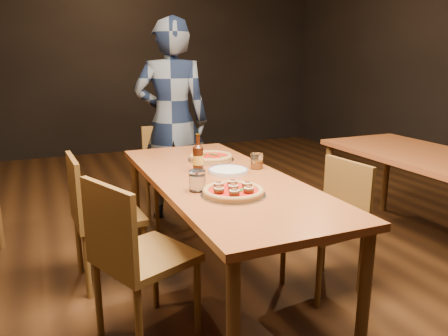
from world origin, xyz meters
name	(u,v)px	position (x,y,z in m)	size (l,w,h in m)	color
ground	(221,287)	(0.00, 0.00, 0.00)	(9.00, 9.00, 0.00)	black
table_main	(221,188)	(0.00, 0.00, 0.68)	(0.80, 2.00, 0.75)	brown
table_right	(448,169)	(1.70, -0.20, 0.68)	(0.80, 2.00, 0.75)	brown
chair_main_nw	(146,255)	(-0.55, -0.30, 0.47)	(0.44, 0.44, 0.93)	brown
chair_main_sw	(109,216)	(-0.63, 0.40, 0.45)	(0.42, 0.42, 0.91)	brown
chair_main_e	(323,225)	(0.60, -0.25, 0.43)	(0.41, 0.41, 0.87)	brown
chair_end	(171,175)	(0.04, 1.23, 0.45)	(0.42, 0.42, 0.90)	brown
pizza_meatball	(233,191)	(-0.08, -0.36, 0.77)	(0.35, 0.35, 0.06)	#B7B7BF
pizza_margherita	(211,157)	(0.11, 0.45, 0.77)	(0.33, 0.33, 0.04)	#B7B7BF
plate_stack	(228,171)	(0.08, 0.08, 0.76)	(0.25, 0.25, 0.02)	white
beer_bottle	(198,159)	(-0.09, 0.17, 0.84)	(0.07, 0.07, 0.24)	black
water_glass	(197,181)	(-0.23, -0.20, 0.81)	(0.09, 0.09, 0.11)	white
amber_glass	(257,161)	(0.30, 0.10, 0.80)	(0.08, 0.08, 0.10)	#AF5B13
diner	(172,122)	(0.11, 1.39, 0.90)	(0.66, 0.43, 1.80)	black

